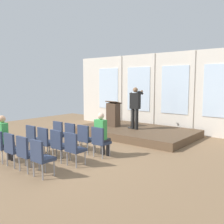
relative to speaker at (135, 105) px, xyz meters
The scene contains 20 objects.
ground_plane 4.40m from the speaker, 91.26° to the right, with size 15.94×15.94×0.00m, color #846647.
rear_partition 2.00m from the speaker, 91.42° to the left, with size 9.77×0.14×3.66m.
stage_platform 1.20m from the speaker, 122.20° to the left, with size 4.95×2.99×0.31m, color brown.
speaker is the anchor object (origin of this frame).
mic_stand 0.77m from the speaker, 156.92° to the left, with size 0.28×0.28×1.55m.
lectern 1.26m from the speaker, behind, with size 0.60×0.48×1.16m.
chair_r0_c0 3.45m from the speaker, 107.77° to the right, with size 0.46×0.44×0.94m.
chair_r0_c1 3.32m from the speaker, 97.18° to the right, with size 0.46×0.44×0.94m.
chair_r0_c2 3.30m from the speaker, 86.09° to the right, with size 0.46×0.44×0.94m.
chair_r0_c3 3.40m from the speaker, 75.27° to the right, with size 0.46×0.44×0.94m.
audience_r0_c3 3.28m from the speaker, 74.92° to the right, with size 0.36×0.39×1.37m.
chair_r1_c0 4.47m from the speaker, 103.47° to the right, with size 0.46×0.44×0.94m.
chair_r1_c1 4.37m from the speaker, 95.38° to the right, with size 0.46×0.44×0.94m.
chair_r1_c2 4.35m from the speaker, 87.07° to the right, with size 0.46×0.44×0.94m.
chair_r1_c3 4.43m from the speaker, 78.89° to the right, with size 0.46×0.44×0.94m.
chair_r2_c0 5.51m from the speaker, 100.82° to the right, with size 0.46×0.44×0.94m.
audience_r2_c0 5.40m from the speaker, 100.98° to the right, with size 0.36×0.39×1.36m.
chair_r2_c1 5.43m from the speaker, 94.30° to the right, with size 0.46×0.44×0.94m.
chair_r2_c2 5.42m from the speaker, 87.66° to the right, with size 0.46×0.44×0.94m.
chair_r2_c3 5.48m from the speaker, 81.09° to the right, with size 0.46×0.44×0.94m.
Camera 1 is at (6.03, -4.74, 2.31)m, focal length 40.86 mm.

